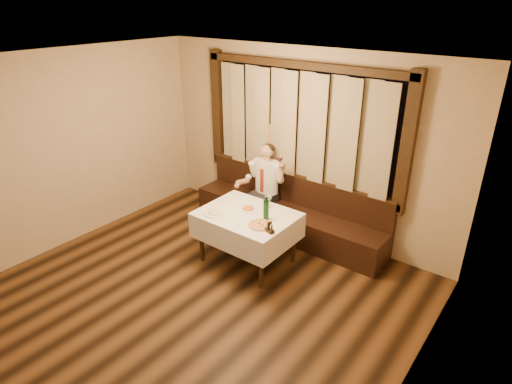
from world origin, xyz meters
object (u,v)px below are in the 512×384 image
Objects in this scene: banquette at (288,215)px; green_bottle at (266,210)px; cruet_caddy at (269,228)px; pasta_cream at (214,212)px; pizza at (260,225)px; seated_man at (264,181)px; dining_table at (247,220)px; pasta_red at (248,207)px.

green_bottle reaches higher than banquette.
pasta_cream is at bearing -158.27° from cruet_caddy.
green_bottle is at bearing 151.11° from cruet_caddy.
pizza is 0.95× the size of green_bottle.
cruet_caddy is 1.48m from seated_man.
banquette is at bearing 75.48° from pasta_cream.
green_bottle reaches higher than pasta_cream.
cruet_caddy is at bearing -22.44° from dining_table.
seated_man is at bearing -167.51° from banquette.
banquette is at bearing 90.00° from dining_table.
seated_man is (-0.40, 0.93, 0.16)m from dining_table.
pizza is at bearing -178.19° from cruet_caddy.
pasta_red is 0.91m from seated_man.
dining_table is at bearing 175.02° from cruet_caddy.
banquette is 1.44m from cruet_caddy.
cruet_caddy reaches higher than pizza.
pasta_red is 0.66m from cruet_caddy.
banquette reaches higher than pizza.
green_bottle reaches higher than pizza.
pasta_red is at bearing 146.54° from pizza.
green_bottle is at bearing 4.46° from dining_table.
pasta_cream is 0.20× the size of seated_man.
banquette is at bearing 130.56° from cruet_caddy.
pasta_red is 0.19× the size of seated_man.
cruet_caddy is at bearing 4.28° from pasta_cream.
cruet_caddy reaches higher than dining_table.
banquette is 1.20m from green_bottle.
pasta_red reaches higher than pizza.
cruet_caddy is at bearing -51.10° from seated_man.
seated_man is at bearing 112.68° from pasta_red.
pasta_red is at bearing 168.97° from cruet_caddy.
pasta_cream is at bearing -104.52° from banquette.
banquette is 1.32m from pizza.
seated_man is at bearing 92.93° from pasta_cream.
pasta_cream is 0.72m from green_bottle.
seated_man is (-0.06, 1.22, 0.01)m from pasta_cream.
pizza is (0.35, -0.17, 0.12)m from dining_table.
dining_table is at bearing -62.34° from pasta_red.
pizza is 0.23× the size of seated_man.
banquette is 1.05m from pasta_red.
dining_table is 0.18m from pasta_red.
pasta_red is 0.78× the size of green_bottle.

